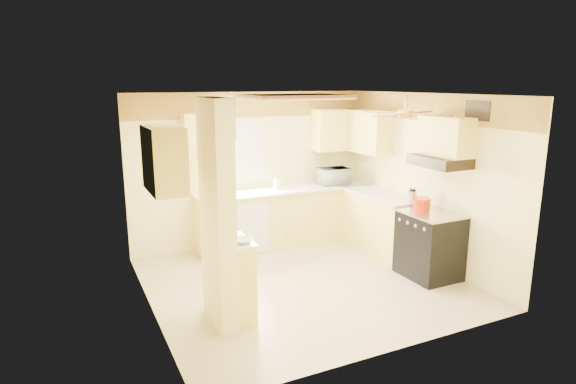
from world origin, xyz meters
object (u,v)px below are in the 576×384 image
stove (430,245)px  kettle (412,197)px  dutch_oven (422,204)px  microwave (334,176)px  bowl (243,240)px

stove → kettle: (0.04, 0.46, 0.58)m
stove → dutch_oven: bearing=94.5°
microwave → bowl: bearing=45.0°
microwave → dutch_oven: size_ratio=2.00×
stove → dutch_oven: 0.57m
microwave → bowl: size_ratio=2.33×
microwave → dutch_oven: microwave is taller
bowl → kettle: size_ratio=1.01×
microwave → bowl: microwave is taller
bowl → dutch_oven: (2.76, 0.32, 0.03)m
bowl → kettle: 2.87m
bowl → kettle: kettle is taller
stove → dutch_oven: dutch_oven is taller
stove → kettle: 0.74m
dutch_oven → microwave: bearing=98.0°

